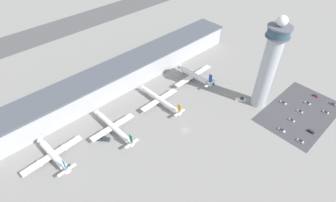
{
  "coord_description": "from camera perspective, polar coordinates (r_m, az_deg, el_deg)",
  "views": [
    {
      "loc": [
        -89.56,
        -78.5,
        130.4
      ],
      "look_at": [
        2.85,
        20.17,
        11.42
      ],
      "focal_mm": 28.0,
      "sensor_mm": 36.0,
      "label": 1
    }
  ],
  "objects": [
    {
      "name": "car_navy_sedan",
      "position": [
        189.33,
        26.86,
        -7.78
      ],
      "size": [
        1.84,
        4.22,
        1.54
      ],
      "color": "black",
      "rests_on": "ground"
    },
    {
      "name": "car_maroon_suv",
      "position": [
        198.82,
        28.67,
        -5.83
      ],
      "size": [
        1.94,
        4.24,
        1.49
      ],
      "color": "black",
      "rests_on": "ground"
    },
    {
      "name": "car_yellow_taxi",
      "position": [
        230.92,
        29.43,
        0.99
      ],
      "size": [
        1.92,
        4.51,
        1.39
      ],
      "color": "black",
      "rests_on": "ground"
    },
    {
      "name": "airplane_gate_charlie",
      "position": [
        192.31,
        -1.7,
        0.28
      ],
      "size": [
        33.28,
        40.85,
        11.57
      ],
      "color": "white",
      "rests_on": "ground"
    },
    {
      "name": "car_green_van",
      "position": [
        201.16,
        25.35,
        -3.8
      ],
      "size": [
        1.8,
        4.05,
        1.46
      ],
      "color": "black",
      "rests_on": "ground"
    },
    {
      "name": "parking_lot_surface",
      "position": [
        210.78,
        26.77,
        -2.23
      ],
      "size": [
        64.0,
        40.0,
        0.01
      ],
      "primitive_type": "cube",
      "color": "#424247",
      "rests_on": "ground"
    },
    {
      "name": "car_grey_coupe",
      "position": [
        229.44,
        32.26,
        -0.56
      ],
      "size": [
        1.81,
        4.28,
        1.4
      ],
      "color": "black",
      "rests_on": "ground"
    },
    {
      "name": "control_tower",
      "position": [
        186.85,
        21.12,
        7.34
      ],
      "size": [
        15.07,
        15.07,
        68.04
      ],
      "color": "#ADB2BC",
      "rests_on": "ground"
    },
    {
      "name": "car_black_suv",
      "position": [
        213.22,
        23.8,
        -0.33
      ],
      "size": [
        1.8,
        4.79,
        1.51
      ],
      "color": "black",
      "rests_on": "ground"
    },
    {
      "name": "runway_strip",
      "position": [
        320.2,
        -23.69,
        13.88
      ],
      "size": [
        328.28,
        44.0,
        0.01
      ],
      "primitive_type": "cube",
      "color": "#515154",
      "rests_on": "ground"
    },
    {
      "name": "airplane_gate_bravo",
      "position": [
        175.92,
        -11.79,
        -5.59
      ],
      "size": [
        32.63,
        40.6,
        11.84
      ],
      "color": "white",
      "rests_on": "ground"
    },
    {
      "name": "ground_plane",
      "position": [
        176.6,
        3.83,
        -6.37
      ],
      "size": [
        1000.0,
        1000.0,
        0.0
      ],
      "primitive_type": "plane",
      "color": "gray"
    },
    {
      "name": "service_truck_catering",
      "position": [
        174.77,
        -13.8,
        -8.05
      ],
      "size": [
        7.21,
        7.57,
        2.85
      ],
      "color": "black",
      "rests_on": "ground"
    },
    {
      "name": "car_blue_compact",
      "position": [
        220.64,
        28.12,
        -0.42
      ],
      "size": [
        1.95,
        4.32,
        1.57
      ],
      "color": "black",
      "rests_on": "ground"
    },
    {
      "name": "car_silver_sedan",
      "position": [
        218.95,
        31.11,
        -2.11
      ],
      "size": [
        1.98,
        4.17,
        1.5
      ],
      "color": "black",
      "rests_on": "ground"
    },
    {
      "name": "service_truck_fuel",
      "position": [
        217.33,
        9.69,
        4.09
      ],
      "size": [
        6.07,
        6.02,
        2.45
      ],
      "color": "black",
      "rests_on": "ground"
    },
    {
      "name": "airplane_gate_alpha",
      "position": [
        171.97,
        -23.72,
        -10.69
      ],
      "size": [
        38.17,
        33.31,
        12.79
      ],
      "color": "white",
      "rests_on": "ground"
    },
    {
      "name": "terminal_building",
      "position": [
        211.49,
        -9.89,
        5.75
      ],
      "size": [
        218.85,
        25.0,
        18.5
      ],
      "color": "#B2B2B7",
      "rests_on": "ground"
    },
    {
      "name": "service_truck_baggage",
      "position": [
        204.77,
        15.59,
        0.32
      ],
      "size": [
        6.61,
        7.58,
        2.73
      ],
      "color": "black",
      "rests_on": "ground"
    },
    {
      "name": "airplane_gate_delta",
      "position": [
        216.54,
        5.74,
        5.58
      ],
      "size": [
        40.43,
        34.62,
        13.41
      ],
      "color": "white",
      "rests_on": "ground"
    },
    {
      "name": "car_red_hatchback",
      "position": [
        191.14,
        23.5,
        -5.86
      ],
      "size": [
        2.09,
        4.81,
        1.44
      ],
      "color": "black",
      "rests_on": "ground"
    },
    {
      "name": "car_white_wagon",
      "position": [
        210.62,
        26.78,
        -2.04
      ],
      "size": [
        1.84,
        4.11,
        1.59
      ],
      "color": "black",
      "rests_on": "ground"
    }
  ]
}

